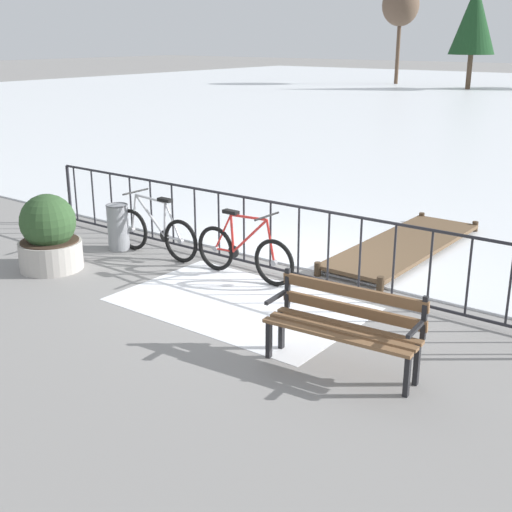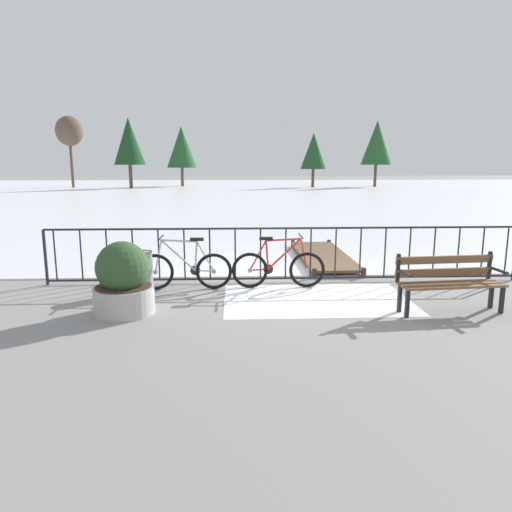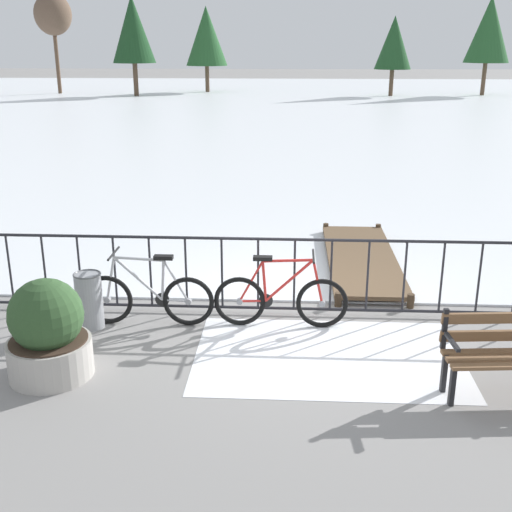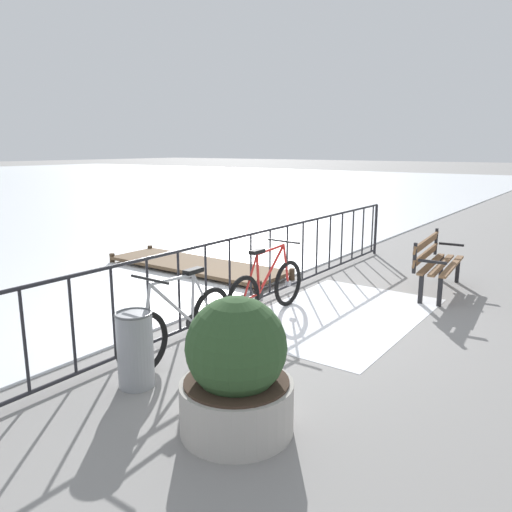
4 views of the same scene
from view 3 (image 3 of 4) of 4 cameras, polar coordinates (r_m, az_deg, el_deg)
ground_plane at (r=8.65m, az=3.37°, el=-5.18°), size 160.00×160.00×0.00m
frozen_pond at (r=36.48m, az=3.31°, el=13.14°), size 80.00×56.00×0.03m
snow_patch at (r=7.58m, az=6.45°, el=-8.86°), size 3.10×1.98×0.01m
railing_fence at (r=8.44m, az=3.45°, el=-1.70°), size 9.06×0.06×1.07m
bicycle_near_railing at (r=8.14m, az=2.19°, el=-3.91°), size 1.71×0.52×0.97m
bicycle_second at (r=8.31m, az=-9.63°, el=-3.70°), size 1.71×0.52×0.97m
planter_with_shrub at (r=7.28m, az=-18.08°, el=-6.52°), size 0.91×0.91×1.11m
trash_bin at (r=8.39m, az=-14.66°, el=-3.81°), size 0.35×0.35×0.73m
wooden_dock at (r=10.60m, az=9.38°, el=-0.16°), size 1.10×3.62×0.20m
tree_far_west at (r=44.52m, az=-10.93°, el=19.22°), size 2.80×2.80×6.30m
tree_west_mid at (r=46.83m, az=20.08°, el=18.44°), size 2.93×2.93×6.30m
tree_centre at (r=47.32m, az=-4.46°, el=18.97°), size 2.92×2.92×5.81m
tree_east_mid at (r=44.60m, az=12.20°, el=18.09°), size 2.39×2.39×5.06m
tree_far_east at (r=47.85m, az=-17.67°, el=19.81°), size 2.49×2.49×6.57m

